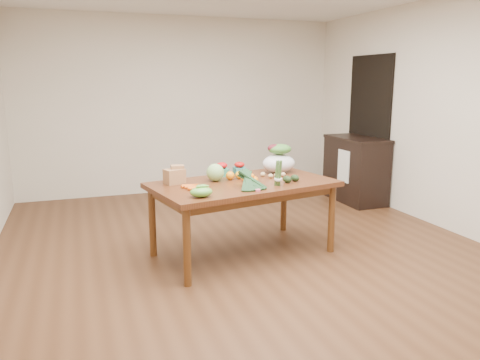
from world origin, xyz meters
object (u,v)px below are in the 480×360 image
object	(u,v)px
asparagus_bundle	(278,173)
salad_bag	(279,160)
cabbage	(215,173)
mandarin_cluster	(252,178)
paper_bag	(174,175)
cabinet	(355,169)
dining_table	(243,218)
kale_bunch	(252,181)

from	to	relation	value
asparagus_bundle	salad_bag	distance (m)	0.65
cabbage	mandarin_cluster	xyz separation A→B (m)	(0.33, -0.16, -0.04)
paper_bag	asparagus_bundle	xyz separation A→B (m)	(0.92, -0.42, 0.04)
salad_bag	cabinet	bearing A→B (deg)	33.44
dining_table	cabinet	bearing A→B (deg)	21.66
cabinet	salad_bag	bearing A→B (deg)	-146.56
paper_bag	cabbage	bearing A→B (deg)	-2.64
dining_table	asparagus_bundle	size ratio (longest dim) A/B	7.12
cabbage	salad_bag	xyz separation A→B (m)	(0.78, 0.20, 0.05)
cabinet	kale_bunch	distance (m)	2.94
mandarin_cluster	kale_bunch	distance (m)	0.31
dining_table	mandarin_cluster	xyz separation A→B (m)	(0.08, -0.03, 0.42)
cabbage	mandarin_cluster	bearing A→B (deg)	-26.35
dining_table	salad_bag	xyz separation A→B (m)	(0.53, 0.33, 0.52)
dining_table	paper_bag	world-z (taller)	paper_bag
cabinet	cabbage	size ratio (longest dim) A/B	5.79
mandarin_cluster	asparagus_bundle	size ratio (longest dim) A/B	0.72
dining_table	salad_bag	distance (m)	0.81
asparagus_bundle	salad_bag	bearing A→B (deg)	54.04
paper_bag	salad_bag	bearing A→B (deg)	8.44
dining_table	mandarin_cluster	distance (m)	0.43
mandarin_cluster	asparagus_bundle	world-z (taller)	asparagus_bundle
kale_bunch	asparagus_bundle	bearing A→B (deg)	-1.04
dining_table	kale_bunch	xyz separation A→B (m)	(-0.03, -0.32, 0.45)
dining_table	paper_bag	size ratio (longest dim) A/B	7.15
paper_bag	kale_bunch	xyz separation A→B (m)	(0.63, -0.47, -0.01)
cabinet	asparagus_bundle	world-z (taller)	asparagus_bundle
mandarin_cluster	salad_bag	world-z (taller)	salad_bag
cabbage	kale_bunch	bearing A→B (deg)	-63.90
kale_bunch	cabinet	bearing A→B (deg)	26.59
cabinet	kale_bunch	bearing A→B (deg)	-142.00
cabinet	mandarin_cluster	distance (m)	2.68
cabinet	paper_bag	xyz separation A→B (m)	(-2.93, -1.33, 0.37)
dining_table	paper_bag	bearing A→B (deg)	155.38
asparagus_bundle	salad_bag	size ratio (longest dim) A/B	0.68
dining_table	cabbage	xyz separation A→B (m)	(-0.25, 0.14, 0.46)
cabinet	asparagus_bundle	size ratio (longest dim) A/B	4.08
mandarin_cluster	salad_bag	size ratio (longest dim) A/B	0.49
kale_bunch	asparagus_bundle	size ratio (longest dim) A/B	1.60
kale_bunch	asparagus_bundle	xyz separation A→B (m)	(0.29, 0.05, 0.05)
cabbage	asparagus_bundle	bearing A→B (deg)	-38.13
cabbage	asparagus_bundle	distance (m)	0.65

